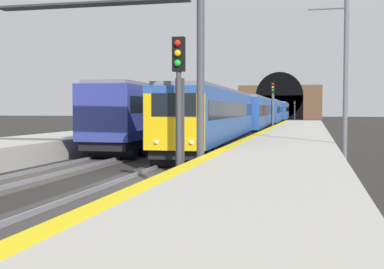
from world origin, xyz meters
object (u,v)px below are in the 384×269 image
object	(u,v)px
train_adjacent_platform	(214,111)
catenary_mast_near	(345,79)
train_main_approaching	(263,113)
overhead_signal_gantry	(91,32)
railway_signal_near	(179,99)
railway_signal_mid	(273,103)
railway_signal_far	(295,109)

from	to	relation	value
train_adjacent_platform	catenary_mast_near	xyz separation A→B (m)	(-29.15, -11.87, 1.69)
train_main_approaching	overhead_signal_gantry	bearing A→B (deg)	-4.33
train_main_approaching	railway_signal_near	xyz separation A→B (m)	(-47.12, -1.92, 0.77)
railway_signal_near	railway_signal_mid	distance (m)	37.13
train_main_approaching	railway_signal_mid	size ratio (longest dim) A/B	15.69
railway_signal_near	catenary_mast_near	world-z (taller)	catenary_mast_near
railway_signal_near	catenary_mast_near	size ratio (longest dim) A/B	0.61
train_adjacent_platform	railway_signal_far	distance (m)	60.48
train_adjacent_platform	railway_signal_near	world-z (taller)	train_adjacent_platform
train_adjacent_platform	railway_signal_mid	bearing A→B (deg)	-107.26
train_main_approaching	train_adjacent_platform	world-z (taller)	train_adjacent_platform
train_adjacent_platform	railway_signal_mid	distance (m)	6.74
train_adjacent_platform	overhead_signal_gantry	xyz separation A→B (m)	(-36.20, -2.25, 3.19)
train_adjacent_platform	railway_signal_far	xyz separation A→B (m)	(60.14, -6.42, 0.22)
train_main_approaching	train_adjacent_platform	size ratio (longest dim) A/B	1.38
train_main_approaching	railway_signal_near	size ratio (longest dim) A/B	17.24
train_adjacent_platform	railway_signal_mid	world-z (taller)	railway_signal_mid
train_adjacent_platform	train_main_approaching	bearing A→B (deg)	-30.02
train_adjacent_platform	catenary_mast_near	distance (m)	31.52
overhead_signal_gantry	railway_signal_far	bearing A→B (deg)	-2.48
overhead_signal_gantry	train_adjacent_platform	bearing A→B (deg)	3.56
train_main_approaching	railway_signal_near	distance (m)	47.17
overhead_signal_gantry	catenary_mast_near	xyz separation A→B (m)	(7.05, -9.62, -1.49)
railway_signal_far	train_main_approaching	bearing A→B (deg)	-2.11
train_main_approaching	railway_signal_far	bearing A→B (deg)	176.46
railway_signal_near	railway_signal_far	bearing A→B (deg)	-180.00
train_main_approaching	overhead_signal_gantry	distance (m)	44.51
train_adjacent_platform	railway_signal_far	size ratio (longest dim) A/B	13.96
railway_signal_near	railway_signal_far	size ratio (longest dim) A/B	1.11
railway_signal_near	railway_signal_mid	bearing A→B (deg)	-180.00
railway_signal_mid	railway_signal_far	distance (m)	62.01
train_adjacent_platform	overhead_signal_gantry	size ratio (longest dim) A/B	6.96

